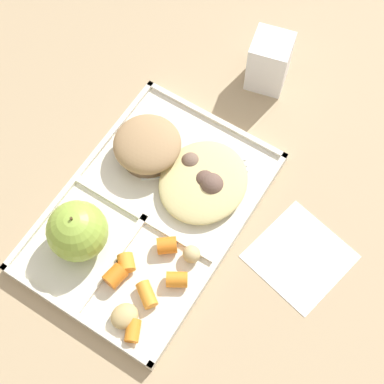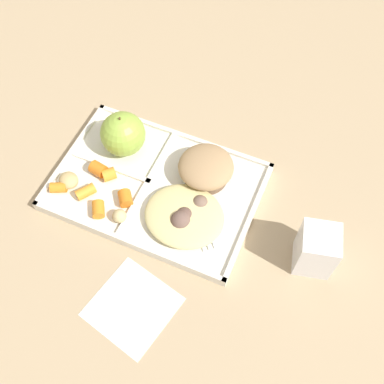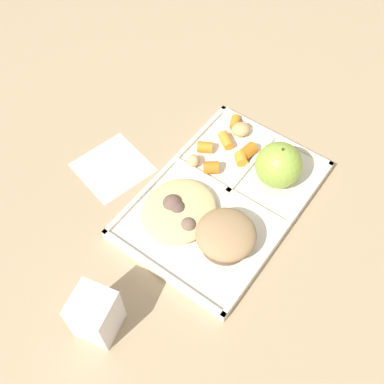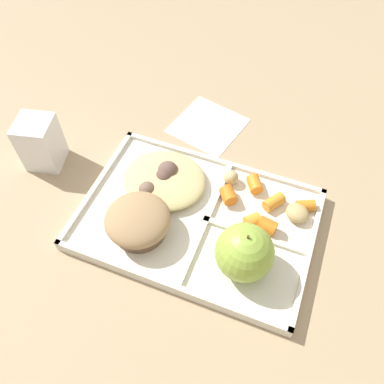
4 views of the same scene
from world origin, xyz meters
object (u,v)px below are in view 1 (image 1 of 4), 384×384
(lunch_tray, at_px, (151,213))
(green_apple, at_px, (77,231))
(plastic_fork, at_px, (205,171))
(milk_carton, at_px, (269,62))
(bran_muffin, at_px, (147,146))

(lunch_tray, xyz_separation_m, green_apple, (-0.09, 0.05, 0.05))
(plastic_fork, distance_m, milk_carton, 0.21)
(bran_muffin, relative_size, plastic_fork, 0.78)
(bran_muffin, distance_m, milk_carton, 0.24)
(green_apple, bearing_deg, lunch_tray, -30.75)
(green_apple, bearing_deg, bran_muffin, 0.00)
(bran_muffin, relative_size, milk_carton, 1.06)
(lunch_tray, bearing_deg, bran_muffin, 35.46)
(green_apple, bearing_deg, milk_carton, -11.39)
(bran_muffin, bearing_deg, lunch_tray, -144.54)
(milk_carton, bearing_deg, green_apple, 155.22)
(lunch_tray, distance_m, plastic_fork, 0.10)
(bran_muffin, bearing_deg, plastic_fork, -76.18)
(lunch_tray, distance_m, green_apple, 0.12)
(green_apple, height_order, bran_muffin, green_apple)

